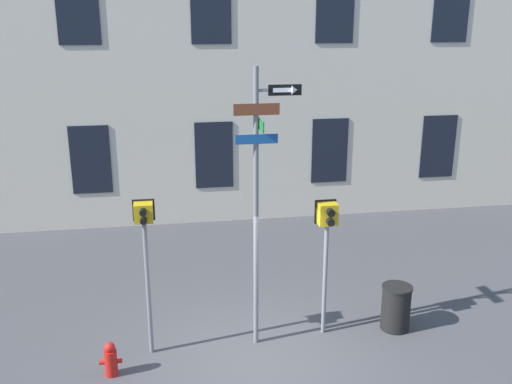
# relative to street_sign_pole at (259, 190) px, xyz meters

# --- Properties ---
(ground_plane) EXTENTS (60.00, 60.00, 0.00)m
(ground_plane) POSITION_rel_street_sign_pole_xyz_m (-0.16, -0.64, -2.98)
(ground_plane) COLOR #424244
(building_facade) EXTENTS (24.00, 0.63, 12.13)m
(building_facade) POSITION_rel_street_sign_pole_xyz_m (-0.16, 6.97, 3.09)
(building_facade) COLOR beige
(building_facade) RESTS_ON ground_plane
(street_sign_pole) EXTENTS (1.14, 0.76, 5.06)m
(street_sign_pole) POSITION_rel_street_sign_pole_xyz_m (0.00, 0.00, 0.00)
(street_sign_pole) COLOR slate
(street_sign_pole) RESTS_ON ground_plane
(pedestrian_signal_left) EXTENTS (0.37, 0.40, 2.87)m
(pedestrian_signal_left) POSITION_rel_street_sign_pole_xyz_m (-1.97, -0.01, -0.78)
(pedestrian_signal_left) COLOR slate
(pedestrian_signal_left) RESTS_ON ground_plane
(pedestrian_signal_right) EXTENTS (0.40, 0.40, 2.64)m
(pedestrian_signal_right) POSITION_rel_street_sign_pole_xyz_m (1.28, 0.13, -0.89)
(pedestrian_signal_right) COLOR slate
(pedestrian_signal_right) RESTS_ON ground_plane
(fire_hydrant) EXTENTS (0.38, 0.22, 0.62)m
(fire_hydrant) POSITION_rel_street_sign_pole_xyz_m (-2.63, -0.60, -2.68)
(fire_hydrant) COLOR red
(fire_hydrant) RESTS_ON ground_plane
(trash_bin) EXTENTS (0.59, 0.59, 0.90)m
(trash_bin) POSITION_rel_street_sign_pole_xyz_m (2.70, 0.05, -2.53)
(trash_bin) COLOR black
(trash_bin) RESTS_ON ground_plane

